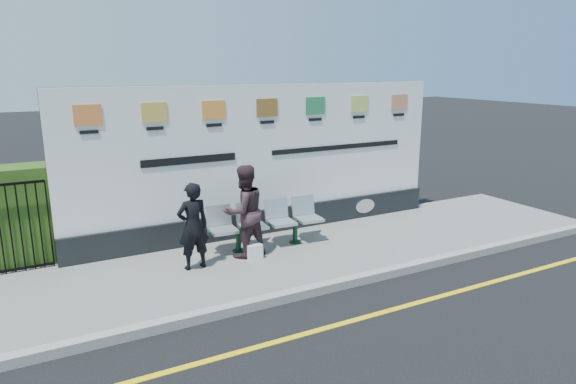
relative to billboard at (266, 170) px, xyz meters
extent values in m
plane|color=black|center=(-0.50, -3.85, -1.42)|extent=(80.00, 80.00, 0.00)
cube|color=slate|center=(-0.50, -1.35, -1.36)|extent=(14.00, 3.00, 0.12)
cube|color=gray|center=(-0.50, -2.85, -1.35)|extent=(14.00, 0.18, 0.14)
cube|color=yellow|center=(-0.50, -3.85, -1.42)|extent=(14.00, 0.10, 0.01)
cube|color=black|center=(0.00, 0.00, -1.05)|extent=(8.00, 0.30, 0.50)
cube|color=white|center=(0.00, 0.00, 0.45)|extent=(8.00, 0.14, 2.50)
imported|color=black|center=(-1.95, -1.22, -0.55)|extent=(0.57, 0.40, 1.49)
imported|color=#372429|center=(-0.96, -1.09, -0.47)|extent=(0.92, 0.77, 1.67)
cube|color=#31200D|center=(-0.68, -0.85, -0.73)|extent=(0.26, 0.17, 0.19)
cube|color=silver|center=(-0.87, -1.32, -1.17)|extent=(0.26, 0.16, 0.26)
camera|label=1|loc=(-4.40, -9.17, 2.04)|focal=32.00mm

